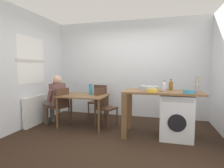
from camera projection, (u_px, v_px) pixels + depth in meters
name	position (u px, v px, depth m)	size (l,w,h in m)	color
ground_plane	(113.00, 137.00, 3.54)	(5.46, 5.46, 0.00)	black
wall_back	(129.00, 69.00, 5.10)	(4.60, 0.10, 2.70)	silver
wall_window_side	(20.00, 69.00, 4.00)	(0.12, 3.80, 2.70)	silver
radiator	(36.00, 110.00, 4.33)	(0.10, 0.80, 0.70)	white
dining_table	(83.00, 99.00, 4.20)	(1.10, 0.76, 0.74)	brown
chair_person_seat	(60.00, 105.00, 4.24)	(0.51, 0.51, 0.90)	#4C3323
chair_opposite	(104.00, 105.00, 4.16)	(0.51, 0.51, 0.90)	#4C3323
chair_spare_by_wall	(99.00, 100.00, 4.93)	(0.44, 0.44, 0.90)	#4C3323
seated_person	(55.00, 97.00, 4.32)	(0.56, 0.54, 1.20)	#595651
kitchen_counter	(151.00, 98.00, 3.59)	(1.50, 0.68, 0.92)	brown
washing_machine	(176.00, 116.00, 3.49)	(0.60, 0.61, 0.86)	silver
sink_basin	(149.00, 88.00, 3.58)	(0.38, 0.38, 0.09)	#9EA0A5
tap	(149.00, 83.00, 3.75)	(0.02, 0.02, 0.28)	#B2B2B7
bottle_tall_green	(164.00, 86.00, 3.66)	(0.08, 0.08, 0.19)	silver
bottle_squat_brown	(171.00, 85.00, 3.65)	(0.08, 0.08, 0.23)	brown
mixing_bowl	(152.00, 90.00, 3.37)	(0.21, 0.21, 0.06)	gold
utensil_crock	(197.00, 88.00, 3.39)	(0.11, 0.11, 0.30)	gray
colander	(189.00, 92.00, 3.18)	(0.20, 0.20, 0.06)	teal
vase	(91.00, 89.00, 4.24)	(0.09, 0.09, 0.26)	teal
scissors	(160.00, 91.00, 3.43)	(0.15, 0.06, 0.01)	#B2B2B7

